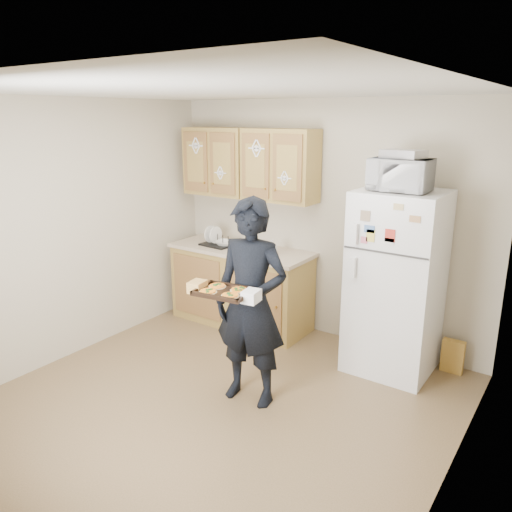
% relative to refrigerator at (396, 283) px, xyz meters
% --- Properties ---
extents(floor, '(3.60, 3.60, 0.00)m').
position_rel_refrigerator_xyz_m(floor, '(-0.95, -1.43, -0.85)').
color(floor, brown).
rests_on(floor, ground).
extents(ceiling, '(3.60, 3.60, 0.00)m').
position_rel_refrigerator_xyz_m(ceiling, '(-0.95, -1.43, 1.65)').
color(ceiling, silver).
rests_on(ceiling, wall_back).
extents(wall_back, '(3.60, 0.04, 2.50)m').
position_rel_refrigerator_xyz_m(wall_back, '(-0.95, 0.37, 0.40)').
color(wall_back, '#B8AC95').
rests_on(wall_back, floor).
extents(wall_left, '(0.04, 3.60, 2.50)m').
position_rel_refrigerator_xyz_m(wall_left, '(-2.75, -1.43, 0.40)').
color(wall_left, '#B8AC95').
rests_on(wall_left, floor).
extents(wall_right, '(0.04, 3.60, 2.50)m').
position_rel_refrigerator_xyz_m(wall_right, '(0.85, -1.43, 0.40)').
color(wall_right, '#B8AC95').
rests_on(wall_right, floor).
extents(refrigerator, '(0.75, 0.70, 1.70)m').
position_rel_refrigerator_xyz_m(refrigerator, '(0.00, 0.00, 0.00)').
color(refrigerator, white).
rests_on(refrigerator, floor).
extents(base_cabinet, '(1.60, 0.60, 0.86)m').
position_rel_refrigerator_xyz_m(base_cabinet, '(-1.80, 0.05, -0.42)').
color(base_cabinet, olive).
rests_on(base_cabinet, floor).
extents(countertop, '(1.64, 0.64, 0.04)m').
position_rel_refrigerator_xyz_m(countertop, '(-1.80, 0.05, 0.03)').
color(countertop, tan).
rests_on(countertop, base_cabinet).
extents(upper_cab_left, '(0.80, 0.33, 0.75)m').
position_rel_refrigerator_xyz_m(upper_cab_left, '(-2.20, 0.18, 0.98)').
color(upper_cab_left, olive).
rests_on(upper_cab_left, wall_back).
extents(upper_cab_right, '(0.80, 0.33, 0.75)m').
position_rel_refrigerator_xyz_m(upper_cab_right, '(-1.38, 0.18, 0.98)').
color(upper_cab_right, olive).
rests_on(upper_cab_right, wall_back).
extents(cereal_box, '(0.20, 0.07, 0.32)m').
position_rel_refrigerator_xyz_m(cereal_box, '(0.52, 0.24, -0.69)').
color(cereal_box, gold).
rests_on(cereal_box, floor).
extents(person, '(0.68, 0.50, 1.73)m').
position_rel_refrigerator_xyz_m(person, '(-0.78, -1.20, 0.01)').
color(person, black).
rests_on(person, floor).
extents(baking_tray, '(0.45, 0.36, 0.04)m').
position_rel_refrigerator_xyz_m(baking_tray, '(-0.82, -1.50, 0.19)').
color(baking_tray, black).
rests_on(baking_tray, person).
extents(pizza_front_left, '(0.14, 0.14, 0.02)m').
position_rel_refrigerator_xyz_m(pizza_front_left, '(-0.91, -1.58, 0.20)').
color(pizza_front_left, orange).
rests_on(pizza_front_left, baking_tray).
extents(pizza_front_right, '(0.14, 0.14, 0.02)m').
position_rel_refrigerator_xyz_m(pizza_front_right, '(-0.72, -1.55, 0.20)').
color(pizza_front_right, orange).
rests_on(pizza_front_right, baking_tray).
extents(pizza_back_left, '(0.14, 0.14, 0.02)m').
position_rel_refrigerator_xyz_m(pizza_back_left, '(-0.93, -1.44, 0.20)').
color(pizza_back_left, orange).
rests_on(pizza_back_left, baking_tray).
extents(pizza_back_right, '(0.14, 0.14, 0.02)m').
position_rel_refrigerator_xyz_m(pizza_back_right, '(-0.74, -1.41, 0.20)').
color(pizza_back_right, orange).
rests_on(pizza_back_right, baking_tray).
extents(microwave, '(0.51, 0.35, 0.28)m').
position_rel_refrigerator_xyz_m(microwave, '(-0.02, -0.05, 0.99)').
color(microwave, white).
rests_on(microwave, refrigerator).
extents(foil_pan, '(0.38, 0.30, 0.07)m').
position_rel_refrigerator_xyz_m(foil_pan, '(-0.02, -0.02, 1.16)').
color(foil_pan, silver).
rests_on(foil_pan, microwave).
extents(dish_rack, '(0.38, 0.29, 0.14)m').
position_rel_refrigerator_xyz_m(dish_rack, '(-2.09, -0.01, 0.12)').
color(dish_rack, black).
rests_on(dish_rack, countertop).
extents(bowl, '(0.25, 0.25, 0.05)m').
position_rel_refrigerator_xyz_m(bowl, '(-1.99, -0.01, 0.09)').
color(bowl, silver).
rests_on(bowl, dish_rack).
extents(soap_bottle, '(0.08, 0.08, 0.17)m').
position_rel_refrigerator_xyz_m(soap_bottle, '(-1.34, -0.01, 0.13)').
color(soap_bottle, white).
rests_on(soap_bottle, countertop).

